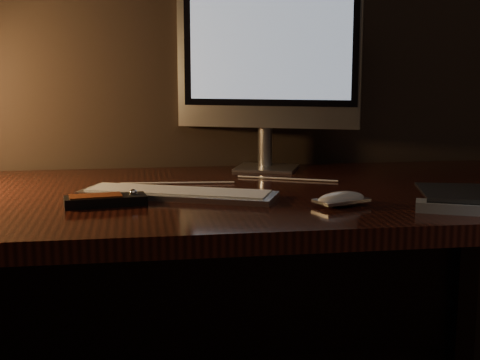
{
  "coord_description": "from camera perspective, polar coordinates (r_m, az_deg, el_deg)",
  "views": [
    {
      "loc": [
        -0.18,
        0.43,
        1.02
      ],
      "look_at": [
        0.02,
        1.73,
        0.8
      ],
      "focal_mm": 50.0,
      "sensor_mm": 36.0,
      "label": 1
    }
  ],
  "objects": [
    {
      "name": "tv_remote",
      "position": [
        1.32,
        19.04,
        -2.24
      ],
      "size": [
        0.2,
        0.13,
        0.03
      ],
      "rotation": [
        0.0,
        0.0,
        -0.43
      ],
      "color": "gray",
      "rests_on": "desk"
    },
    {
      "name": "mouse",
      "position": [
        1.32,
        8.64,
        -1.78
      ],
      "size": [
        0.12,
        0.09,
        0.02
      ],
      "primitive_type": "ellipsoid",
      "rotation": [
        0.0,
        0.0,
        0.36
      ],
      "color": "white",
      "rests_on": "desk"
    },
    {
      "name": "papers",
      "position": [
        1.45,
        -8.64,
        -1.06
      ],
      "size": [
        0.14,
        0.1,
        0.01
      ],
      "primitive_type": "cube",
      "rotation": [
        0.0,
        0.0,
        -0.09
      ],
      "color": "white",
      "rests_on": "desk"
    },
    {
      "name": "keyboard",
      "position": [
        1.41,
        -5.34,
        -1.14
      ],
      "size": [
        0.43,
        0.27,
        0.02
      ],
      "primitive_type": "cube",
      "rotation": [
        0.0,
        0.0,
        -0.39
      ],
      "color": "silver",
      "rests_on": "desk"
    },
    {
      "name": "media_remote",
      "position": [
        1.34,
        -11.41,
        -1.68
      ],
      "size": [
        0.17,
        0.08,
        0.03
      ],
      "rotation": [
        0.0,
        0.0,
        0.14
      ],
      "color": "black",
      "rests_on": "desk"
    },
    {
      "name": "cable",
      "position": [
        1.57,
        -0.53,
        -0.15
      ],
      "size": [
        0.49,
        0.16,
        0.0
      ],
      "primitive_type": "cylinder",
      "rotation": [
        0.0,
        1.57,
        -0.3
      ],
      "color": "white",
      "rests_on": "desk"
    },
    {
      "name": "desk",
      "position": [
        1.56,
        -1.75,
        -5.16
      ],
      "size": [
        1.6,
        0.75,
        0.75
      ],
      "color": "black",
      "rests_on": "ground"
    },
    {
      "name": "monitor",
      "position": [
        1.76,
        2.4,
        10.61
      ],
      "size": [
        0.46,
        0.21,
        0.51
      ],
      "rotation": [
        0.0,
        0.0,
        -0.39
      ],
      "color": "silver",
      "rests_on": "desk"
    }
  ]
}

